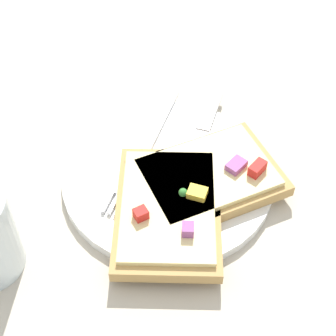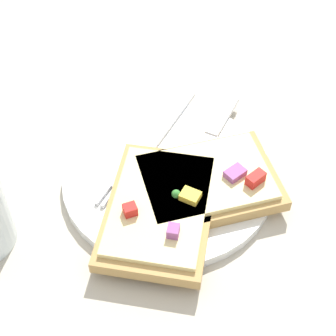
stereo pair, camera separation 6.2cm
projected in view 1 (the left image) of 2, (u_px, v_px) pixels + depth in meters
ground_plane at (168, 181)px, 0.64m from camera, size 4.00×4.00×0.00m
plate at (168, 177)px, 0.63m from camera, size 0.24×0.24×0.01m
fork at (142, 155)px, 0.64m from camera, size 0.20×0.09×0.01m
knife at (201, 136)px, 0.66m from camera, size 0.18×0.09×0.01m
pizza_slice_main at (168, 209)px, 0.58m from camera, size 0.19×0.19×0.03m
pizza_slice_corner at (209, 177)px, 0.61m from camera, size 0.18×0.16×0.03m
crumb_scatter at (177, 156)px, 0.64m from camera, size 0.07×0.06×0.01m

